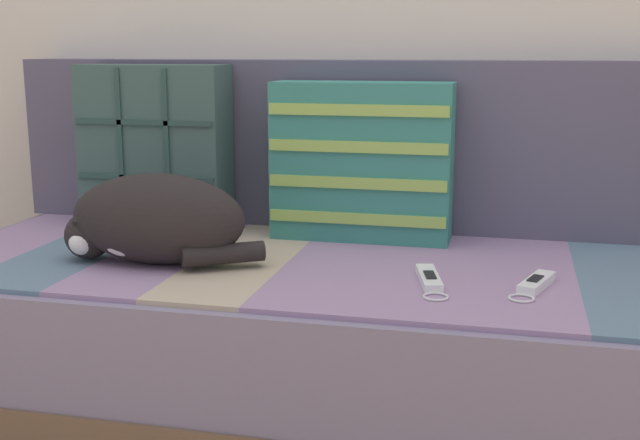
% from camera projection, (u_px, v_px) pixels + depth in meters
% --- Properties ---
extents(couch, '(1.70, 0.83, 0.43)m').
position_uv_depth(couch, '(296.00, 346.00, 1.83)').
color(couch, brown).
rests_on(couch, ground_plane).
extents(sofa_backrest, '(1.67, 0.14, 0.42)m').
position_uv_depth(sofa_backrest, '(330.00, 143.00, 2.07)').
color(sofa_backrest, '#514C60').
rests_on(sofa_backrest, couch).
extents(throw_pillow_quilted, '(0.38, 0.14, 0.41)m').
position_uv_depth(throw_pillow_quilted, '(155.00, 147.00, 2.03)').
color(throw_pillow_quilted, '#38514C').
rests_on(throw_pillow_quilted, couch).
extents(throw_pillow_striped, '(0.43, 0.14, 0.38)m').
position_uv_depth(throw_pillow_striped, '(362.00, 161.00, 1.91)').
color(throw_pillow_striped, '#337A70').
rests_on(throw_pillow_striped, couch).
extents(sleeping_cat, '(0.45, 0.19, 0.19)m').
position_uv_depth(sleeping_cat, '(152.00, 221.00, 1.70)').
color(sleeping_cat, black).
rests_on(sleeping_cat, couch).
extents(game_remote_near, '(0.10, 0.19, 0.02)m').
position_uv_depth(game_remote_near, '(535.00, 284.00, 1.54)').
color(game_remote_near, white).
rests_on(game_remote_near, couch).
extents(game_remote_far, '(0.09, 0.21, 0.02)m').
position_uv_depth(game_remote_far, '(429.00, 280.00, 1.57)').
color(game_remote_far, white).
rests_on(game_remote_far, couch).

